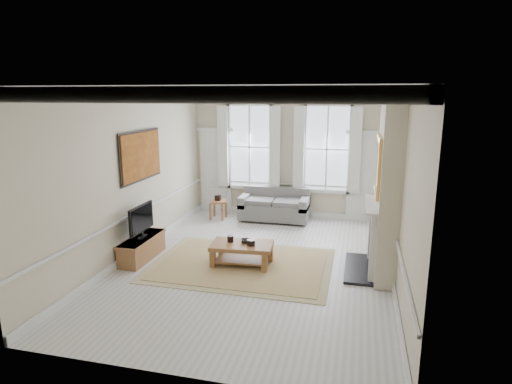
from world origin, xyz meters
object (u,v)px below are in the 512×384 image
(sofa, at_px, (275,207))
(side_table, at_px, (218,204))
(coffee_table, at_px, (242,247))
(tv_stand, at_px, (142,248))

(sofa, relative_size, side_table, 3.35)
(sofa, bearing_deg, coffee_table, -90.31)
(side_table, bearing_deg, tv_stand, -100.41)
(side_table, xyz_separation_m, coffee_table, (1.50, -2.98, -0.04))
(sofa, bearing_deg, side_table, -170.84)
(sofa, height_order, tv_stand, sofa)
(sofa, height_order, side_table, sofa)
(tv_stand, bearing_deg, sofa, 58.30)
(coffee_table, height_order, tv_stand, tv_stand)
(sofa, xyz_separation_m, coffee_table, (-0.02, -3.23, 0.01))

